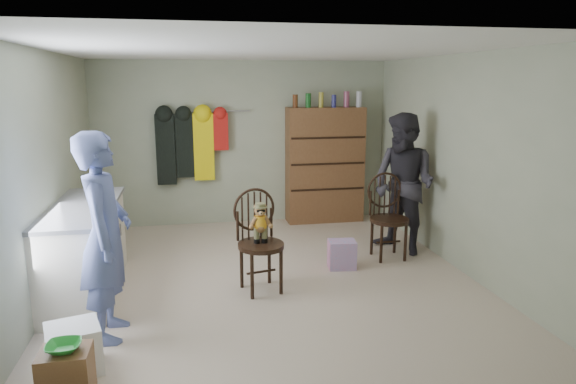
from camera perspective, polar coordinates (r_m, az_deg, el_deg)
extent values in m
plane|color=beige|center=(5.90, -2.04, -9.57)|extent=(5.00, 5.00, 0.00)
plane|color=#A8AD91|center=(8.01, -4.93, 5.42)|extent=(4.50, 0.00, 4.50)
plane|color=#A8AD91|center=(5.67, -25.22, 1.53)|extent=(0.00, 5.00, 5.00)
plane|color=#A8AD91|center=(6.31, 18.53, 3.02)|extent=(0.00, 5.00, 5.00)
plane|color=white|center=(5.49, -2.24, 15.47)|extent=(5.00, 5.00, 0.00)
cube|color=silver|center=(5.79, -21.62, -6.13)|extent=(0.60, 1.80, 0.90)
cube|color=slate|center=(5.67, -21.98, -1.61)|extent=(0.64, 1.86, 0.04)
cylinder|color=#99999E|center=(5.29, -19.23, -6.63)|extent=(0.02, 0.02, 0.14)
cylinder|color=#99999E|center=(6.14, -18.09, -3.97)|extent=(0.02, 0.02, 0.14)
cube|color=brown|center=(3.91, -23.34, -18.86)|extent=(0.32, 0.28, 0.46)
imported|color=green|center=(3.79, -23.67, -15.49)|extent=(0.22, 0.22, 0.06)
cube|color=white|center=(4.42, -22.71, -15.75)|extent=(0.47, 0.46, 0.37)
cylinder|color=black|center=(5.40, -3.03, -5.95)|extent=(0.57, 0.57, 0.05)
cylinder|color=black|center=(5.30, -4.02, -9.38)|extent=(0.04, 0.04, 0.48)
cylinder|color=black|center=(5.41, -0.78, -8.90)|extent=(0.04, 0.04, 0.48)
cylinder|color=black|center=(5.59, -5.18, -8.22)|extent=(0.04, 0.04, 0.48)
cylinder|color=black|center=(5.69, -2.10, -7.80)|extent=(0.04, 0.04, 0.48)
torus|color=black|center=(5.48, -3.78, -1.95)|extent=(0.46, 0.13, 0.47)
cylinder|color=black|center=(5.45, -5.62, -3.80)|extent=(0.03, 0.03, 0.32)
cylinder|color=black|center=(5.58, -1.87, -3.38)|extent=(0.03, 0.03, 0.32)
cylinder|color=gold|center=(5.35, -3.09, -3.34)|extent=(0.13, 0.13, 0.13)
cylinder|color=#475128|center=(5.38, -3.08, -4.65)|extent=(0.08, 0.08, 0.20)
sphere|color=#9E7042|center=(5.32, -3.11, -2.08)|extent=(0.12, 0.12, 0.12)
cylinder|color=#475128|center=(5.30, -3.11, -1.47)|extent=(0.11, 0.11, 0.04)
cube|color=black|center=(5.26, -3.02, -2.12)|extent=(0.09, 0.01, 0.02)
cylinder|color=black|center=(6.52, 11.19, -3.05)|extent=(0.48, 0.48, 0.05)
cylinder|color=black|center=(6.40, 10.33, -5.75)|extent=(0.04, 0.04, 0.47)
cylinder|color=black|center=(6.52, 12.92, -5.53)|extent=(0.04, 0.04, 0.47)
cylinder|color=black|center=(6.69, 9.29, -4.92)|extent=(0.04, 0.04, 0.47)
cylinder|color=black|center=(6.80, 11.79, -4.73)|extent=(0.04, 0.04, 0.47)
torus|color=black|center=(6.62, 10.68, 0.20)|extent=(0.46, 0.03, 0.46)
cylinder|color=black|center=(6.57, 9.13, -1.23)|extent=(0.03, 0.03, 0.32)
cylinder|color=black|center=(6.71, 12.16, -1.07)|extent=(0.03, 0.03, 0.32)
cube|color=pink|center=(6.19, 6.00, -6.91)|extent=(0.34, 0.28, 0.34)
imported|color=#56639E|center=(4.62, -19.64, -4.70)|extent=(0.44, 0.66, 1.80)
imported|color=#2D2B33|center=(6.70, 12.72, 0.86)|extent=(1.03, 1.10, 1.81)
cube|color=brown|center=(8.10, 4.11, 3.00)|extent=(1.20, 0.38, 1.80)
cube|color=black|center=(7.98, 4.43, 0.31)|extent=(1.16, 0.02, 0.03)
cube|color=black|center=(7.91, 4.47, 3.15)|extent=(1.16, 0.02, 0.03)
cube|color=black|center=(7.86, 4.52, 6.03)|extent=(1.16, 0.02, 0.03)
cylinder|color=#592D14|center=(7.79, 0.81, 10.06)|extent=(0.08, 0.08, 0.20)
cylinder|color=#19591E|center=(7.83, 2.26, 10.12)|extent=(0.08, 0.08, 0.21)
cylinder|color=#A59933|center=(7.88, 3.70, 10.17)|extent=(0.07, 0.07, 0.23)
cylinder|color=navy|center=(7.93, 5.12, 10.03)|extent=(0.07, 0.07, 0.19)
cylinder|color=#8C3F59|center=(7.99, 6.52, 10.19)|extent=(0.09, 0.09, 0.24)
cylinder|color=#B2B2B7|center=(8.05, 7.90, 10.16)|extent=(0.09, 0.09, 0.24)
cylinder|color=#99999E|center=(7.88, -7.88, 8.89)|extent=(1.00, 0.02, 0.02)
cube|color=black|center=(7.86, -13.43, 4.61)|extent=(0.28, 0.10, 1.05)
cube|color=black|center=(7.85, -11.40, 5.05)|extent=(0.26, 0.10, 0.95)
cube|color=yellow|center=(7.86, -9.35, 4.95)|extent=(0.30, 0.10, 1.00)
cube|color=red|center=(7.84, -7.49, 6.65)|extent=(0.22, 0.10, 0.55)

